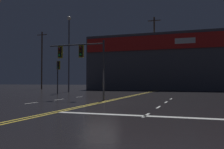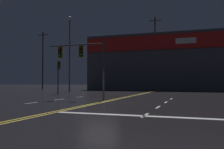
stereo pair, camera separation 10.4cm
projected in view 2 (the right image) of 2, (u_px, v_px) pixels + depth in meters
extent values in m
plane|color=black|center=(100.00, 103.00, 17.04)|extent=(200.00, 200.00, 0.00)
cube|color=gold|center=(98.00, 103.00, 17.09)|extent=(0.12, 60.00, 0.01)
cube|color=gold|center=(102.00, 103.00, 16.99)|extent=(0.12, 60.00, 0.01)
cube|color=silver|center=(31.00, 103.00, 16.73)|extent=(0.12, 1.40, 0.01)
cube|color=silver|center=(60.00, 99.00, 20.13)|extent=(0.12, 1.40, 0.01)
cube|color=silver|center=(80.00, 97.00, 23.53)|extent=(0.12, 1.40, 0.01)
cube|color=silver|center=(145.00, 115.00, 10.55)|extent=(0.12, 1.40, 0.01)
cube|color=silver|center=(158.00, 107.00, 13.95)|extent=(0.12, 1.40, 0.01)
cube|color=silver|center=(166.00, 102.00, 17.35)|extent=(0.12, 1.40, 0.01)
cube|color=silver|center=(171.00, 99.00, 20.75)|extent=(0.12, 1.40, 0.01)
cube|color=silver|center=(144.00, 116.00, 10.34)|extent=(8.13, 0.40, 0.01)
cylinder|color=#38383D|center=(104.00, 70.00, 19.22)|extent=(0.14, 0.14, 4.65)
cylinder|color=#38383D|center=(76.00, 45.00, 20.06)|extent=(4.77, 0.10, 0.10)
cube|color=black|center=(81.00, 51.00, 19.89)|extent=(0.28, 0.24, 0.84)
cube|color=gold|center=(81.00, 51.00, 19.89)|extent=(0.42, 0.08, 0.99)
sphere|color=#500705|center=(80.00, 48.00, 19.75)|extent=(0.17, 0.17, 0.17)
sphere|color=#543707|center=(80.00, 51.00, 19.74)|extent=(0.17, 0.17, 0.17)
sphere|color=green|center=(80.00, 54.00, 19.73)|extent=(0.17, 0.17, 0.17)
cube|color=black|center=(60.00, 52.00, 20.51)|extent=(0.28, 0.24, 0.84)
cube|color=gold|center=(60.00, 52.00, 20.51)|extent=(0.42, 0.08, 0.99)
sphere|color=#500705|center=(59.00, 49.00, 20.37)|extent=(0.17, 0.17, 0.17)
sphere|color=#543707|center=(59.00, 52.00, 20.36)|extent=(0.17, 0.17, 0.17)
sphere|color=green|center=(59.00, 55.00, 20.36)|extent=(0.17, 0.17, 0.17)
cylinder|color=#38383D|center=(58.00, 78.00, 28.56)|extent=(0.13, 0.13, 3.82)
cube|color=black|center=(59.00, 65.00, 28.77)|extent=(0.28, 0.24, 0.84)
cube|color=gold|center=(59.00, 65.00, 28.77)|extent=(0.42, 0.08, 0.99)
sphere|color=#500705|center=(58.00, 63.00, 28.63)|extent=(0.17, 0.17, 0.17)
sphere|color=#543707|center=(58.00, 65.00, 28.62)|extent=(0.17, 0.17, 0.17)
sphere|color=green|center=(58.00, 67.00, 28.61)|extent=(0.17, 0.17, 0.17)
cylinder|color=#59595E|center=(69.00, 56.00, 35.63)|extent=(0.20, 0.20, 10.40)
sphere|color=silver|center=(70.00, 18.00, 35.80)|extent=(0.56, 0.56, 0.56)
cube|color=#4C4C51|center=(162.00, 63.00, 46.32)|extent=(25.91, 10.00, 9.77)
cube|color=red|center=(158.00, 42.00, 41.60)|extent=(25.39, 0.20, 2.44)
cube|color=white|center=(186.00, 41.00, 40.07)|extent=(3.20, 0.16, 0.90)
cylinder|color=#4C3828|center=(43.00, 60.00, 49.69)|extent=(0.26, 0.26, 11.44)
cube|color=#4C3828|center=(43.00, 35.00, 49.85)|extent=(2.20, 0.12, 0.12)
cylinder|color=#4C3828|center=(155.00, 54.00, 42.36)|extent=(0.26, 0.26, 12.51)
cube|color=#4C3828|center=(155.00, 21.00, 42.53)|extent=(2.20, 0.12, 0.12)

